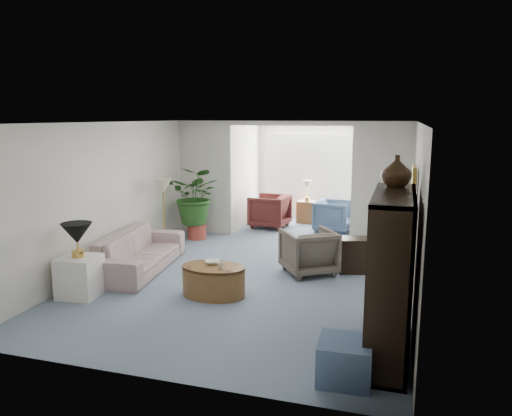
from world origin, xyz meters
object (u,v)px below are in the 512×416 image
(floor_lamp, at_px, (163,186))
(plant_pot, at_px, (197,231))
(coffee_table, at_px, (213,281))
(coffee_cup, at_px, (220,266))
(coffee_bowl, at_px, (213,262))
(end_table, at_px, (80,277))
(side_table_dark, at_px, (353,255))
(sunroom_table, at_px, (307,212))
(cabinet_urn, at_px, (397,171))
(table_lamp, at_px, (77,233))
(sofa, at_px, (139,251))
(wingback_chair, at_px, (309,251))
(sunroom_chair_blue, at_px, (333,216))
(framed_picture, at_px, (415,183))
(entertainment_cabinet, at_px, (391,275))
(sunroom_chair_maroon, at_px, (270,211))
(ottoman, at_px, (345,361))

(floor_lamp, bearing_deg, plant_pot, 71.84)
(coffee_table, distance_m, coffee_cup, 0.32)
(coffee_bowl, relative_size, coffee_cup, 2.24)
(end_table, distance_m, side_table_dark, 4.36)
(plant_pot, distance_m, sunroom_table, 2.99)
(cabinet_urn, relative_size, plant_pot, 0.90)
(table_lamp, xyz_separation_m, sunroom_table, (2.20, 5.93, -0.67))
(coffee_cup, bearing_deg, sofa, 154.24)
(wingback_chair, relative_size, sunroom_chair_blue, 1.04)
(framed_picture, height_order, table_lamp, framed_picture)
(framed_picture, xyz_separation_m, side_table_dark, (-0.90, 1.19, -1.41))
(entertainment_cabinet, relative_size, sunroom_table, 3.32)
(coffee_cup, xyz_separation_m, sunroom_chair_blue, (0.94, 4.70, -0.14))
(framed_picture, distance_m, sofa, 4.61)
(sofa, relative_size, sunroom_chair_blue, 2.85)
(coffee_bowl, bearing_deg, table_lamp, -159.47)
(side_table_dark, height_order, entertainment_cabinet, entertainment_cabinet)
(wingback_chair, bearing_deg, end_table, -0.12)
(side_table_dark, bearing_deg, sunroom_chair_maroon, 128.07)
(sofa, distance_m, coffee_bowl, 1.75)
(coffee_table, distance_m, sunroom_chair_maroon, 4.62)
(end_table, distance_m, floor_lamp, 2.92)
(side_table_dark, bearing_deg, framed_picture, -52.98)
(end_table, height_order, ottoman, end_table)
(sofa, height_order, end_table, sofa)
(framed_picture, bearing_deg, entertainment_cabinet, -97.95)
(ottoman, bearing_deg, cabinet_urn, 72.44)
(sofa, relative_size, floor_lamp, 6.23)
(coffee_table, relative_size, plant_pot, 2.37)
(end_table, relative_size, coffee_bowl, 2.77)
(table_lamp, xyz_separation_m, sunroom_chair_maroon, (1.45, 5.18, -0.55))
(floor_lamp, distance_m, side_table_dark, 3.89)
(entertainment_cabinet, height_order, plant_pot, entertainment_cabinet)
(floor_lamp, height_order, coffee_cup, floor_lamp)
(wingback_chair, distance_m, ottoman, 3.41)
(cabinet_urn, bearing_deg, sunroom_table, 109.94)
(sofa, xyz_separation_m, end_table, (-0.20, -1.35, -0.03))
(coffee_cup, bearing_deg, framed_picture, 14.12)
(table_lamp, distance_m, coffee_bowl, 1.99)
(end_table, xyz_separation_m, coffee_cup, (2.01, 0.48, 0.20))
(cabinet_urn, relative_size, sunroom_chair_blue, 0.46)
(entertainment_cabinet, bearing_deg, framed_picture, 82.05)
(coffee_cup, bearing_deg, sunroom_chair_maroon, 96.74)
(coffee_bowl, relative_size, entertainment_cabinet, 0.12)
(coffee_cup, bearing_deg, side_table_dark, 47.61)
(cabinet_urn, bearing_deg, ottoman, -107.56)
(table_lamp, xyz_separation_m, plant_pot, (0.25, 3.66, -0.78))
(sunroom_chair_maroon, bearing_deg, wingback_chair, 30.91)
(coffee_cup, xyz_separation_m, plant_pot, (-1.76, 3.19, -0.33))
(wingback_chair, distance_m, cabinet_urn, 2.94)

